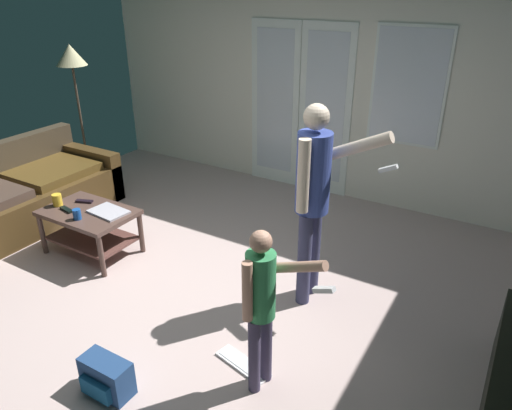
{
  "coord_description": "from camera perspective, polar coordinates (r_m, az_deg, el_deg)",
  "views": [
    {
      "loc": [
        2.34,
        -2.54,
        2.48
      ],
      "look_at": [
        0.75,
        0.13,
        1.0
      ],
      "focal_mm": 33.7,
      "sensor_mm": 36.0,
      "label": 1
    }
  ],
  "objects": [
    {
      "name": "coffee_table",
      "position": [
        4.91,
        -19.11,
        -1.96
      ],
      "size": [
        0.88,
        0.58,
        0.46
      ],
      "color": "#4D372F",
      "rests_on": "ground_plane"
    },
    {
      "name": "dvd_remote_slim",
      "position": [
        5.05,
        -19.72,
        0.42
      ],
      "size": [
        0.18,
        0.11,
        0.02
      ],
      "primitive_type": "cube",
      "rotation": [
        0.0,
        0.0,
        0.37
      ],
      "color": "black",
      "rests_on": "coffee_table"
    },
    {
      "name": "cup_by_laptop",
      "position": [
        4.7,
        -20.49,
        -1.04
      ],
      "size": [
        0.07,
        0.07,
        0.1
      ],
      "primitive_type": "cylinder",
      "color": "#174695",
      "rests_on": "coffee_table"
    },
    {
      "name": "person_adult",
      "position": [
        3.72,
        6.95,
        1.88
      ],
      "size": [
        0.71,
        0.45,
        1.66
      ],
      "color": "#393A5B",
      "rests_on": "ground_plane"
    },
    {
      "name": "laptop_closed",
      "position": [
        4.76,
        -17.11,
        -0.76
      ],
      "size": [
        0.38,
        0.28,
        0.02
      ],
      "primitive_type": "cube",
      "rotation": [
        0.0,
        0.0,
        -0.09
      ],
      "color": "#B3AFBA",
      "rests_on": "coffee_table"
    },
    {
      "name": "wall_back_with_doors",
      "position": [
        5.9,
        7.16,
        14.2
      ],
      "size": [
        5.97,
        0.09,
        2.76
      ],
      "color": "silver",
      "rests_on": "ground_plane"
    },
    {
      "name": "ground_plane",
      "position": [
        4.26,
        -9.8,
        -10.69
      ],
      "size": [
        5.97,
        5.58,
        0.02
      ],
      "primitive_type": "cube",
      "color": "#B69E9A"
    },
    {
      "name": "floor_lamp",
      "position": [
        6.52,
        -21.03,
        15.51
      ],
      "size": [
        0.37,
        0.37,
        1.74
      ],
      "color": "#32242D",
      "rests_on": "ground_plane"
    },
    {
      "name": "cup_near_edge",
      "position": [
        5.05,
        -22.53,
        0.55
      ],
      "size": [
        0.09,
        0.09,
        0.12
      ],
      "primitive_type": "cylinder",
      "color": "gold",
      "rests_on": "coffee_table"
    },
    {
      "name": "backpack",
      "position": [
        3.46,
        -17.37,
        -18.91
      ],
      "size": [
        0.35,
        0.21,
        0.25
      ],
      "color": "navy",
      "rests_on": "ground_plane"
    },
    {
      "name": "loose_keyboard",
      "position": [
        3.56,
        -1.55,
        -18.37
      ],
      "size": [
        0.46,
        0.23,
        0.02
      ],
      "color": "white",
      "rests_on": "ground_plane"
    },
    {
      "name": "leather_couch",
      "position": [
        5.85,
        -26.64,
        0.64
      ],
      "size": [
        0.97,
        2.16,
        0.82
      ],
      "color": "#47331A",
      "rests_on": "ground_plane"
    },
    {
      "name": "tv_remote_black",
      "position": [
        4.93,
        -21.57,
        -0.51
      ],
      "size": [
        0.18,
        0.08,
        0.02
      ],
      "primitive_type": "cube",
      "rotation": [
        0.0,
        0.0,
        -0.18
      ],
      "color": "black",
      "rests_on": "coffee_table"
    },
    {
      "name": "person_child",
      "position": [
        2.98,
        0.75,
        -11.05
      ],
      "size": [
        0.54,
        0.31,
        1.17
      ],
      "color": "#3A344C",
      "rests_on": "ground_plane"
    }
  ]
}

